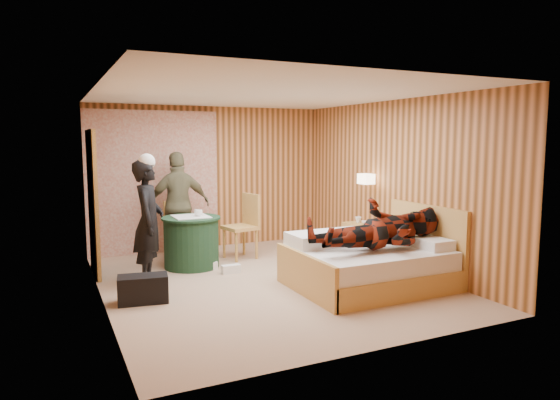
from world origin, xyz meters
name	(u,v)px	position (x,y,z in m)	size (l,w,h in m)	color
floor	(266,281)	(0.00, 0.00, 0.00)	(4.20, 5.00, 0.01)	tan
ceiling	(265,94)	(0.00, 0.00, 2.50)	(4.20, 5.00, 0.01)	white
wall_back	(210,177)	(0.00, 2.50, 1.25)	(4.20, 0.02, 2.50)	#D98C53
wall_left	(99,197)	(-2.10, 0.00, 1.25)	(0.02, 5.00, 2.50)	#D98C53
wall_right	(393,184)	(2.10, 0.00, 1.25)	(0.02, 5.00, 2.50)	#D98C53
curtain	(154,182)	(-1.00, 2.43, 1.20)	(2.20, 0.08, 2.40)	beige
doorway	(93,203)	(-2.06, 1.40, 1.02)	(0.06, 0.90, 2.05)	black
wall_lamp	(366,179)	(1.92, 0.45, 1.30)	(0.26, 0.24, 0.16)	gold
bed	(369,264)	(1.13, -0.78, 0.30)	(1.95, 1.49, 1.03)	tan
nightstand	(363,241)	(1.88, 0.46, 0.30)	(0.45, 0.61, 0.59)	tan
round_table	(191,241)	(-0.71, 1.18, 0.39)	(0.88, 0.88, 0.78)	#1D4022
chair_far	(179,225)	(-0.72, 1.87, 0.54)	(0.49, 0.49, 0.93)	tan
chair_near	(245,221)	(0.25, 1.42, 0.60)	(0.55, 0.55, 1.04)	tan
duffel_bag	(143,289)	(-1.67, -0.21, 0.16)	(0.57, 0.30, 0.32)	black
sneaker_left	(208,266)	(-0.54, 0.90, 0.06)	(0.26, 0.11, 0.12)	white
sneaker_right	(231,269)	(-0.29, 0.59, 0.06)	(0.27, 0.11, 0.12)	white
woman_standing	(149,222)	(-1.43, 0.62, 0.83)	(0.60, 0.39, 1.65)	black
man_at_table	(179,205)	(-0.71, 1.92, 0.86)	(1.01, 0.42, 1.72)	#6A6647
man_on_bed	(382,217)	(1.15, -1.00, 0.94)	(1.77, 0.67, 0.86)	#621709
book_lower	(365,224)	(1.88, 0.41, 0.60)	(0.17, 0.22, 0.02)	white
book_upper	(365,222)	(1.88, 0.41, 0.62)	(0.16, 0.22, 0.02)	white
cup_nightstand	(358,220)	(1.88, 0.59, 0.63)	(0.10, 0.10, 0.09)	white
cup_table	(198,213)	(-0.61, 1.13, 0.82)	(0.12, 0.12, 0.10)	white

